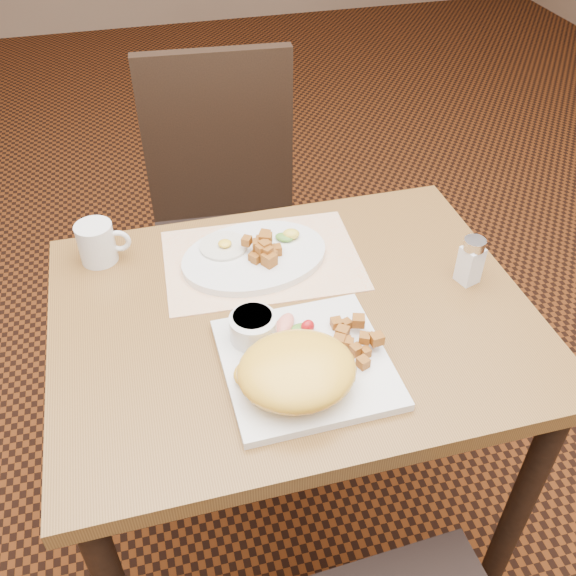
# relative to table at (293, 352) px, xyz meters

# --- Properties ---
(ground) EXTENTS (8.00, 8.00, 0.00)m
(ground) POSITION_rel_table_xyz_m (0.00, 0.00, -0.64)
(ground) COLOR black
(ground) RESTS_ON ground
(table) EXTENTS (0.90, 0.70, 0.75)m
(table) POSITION_rel_table_xyz_m (0.00, 0.00, 0.00)
(table) COLOR brown
(table) RESTS_ON ground
(chair_far) EXTENTS (0.45, 0.46, 0.97)m
(chair_far) POSITION_rel_table_xyz_m (-0.02, 0.67, -0.10)
(chair_far) COLOR black
(chair_far) RESTS_ON ground
(placemat) EXTENTS (0.41, 0.30, 0.00)m
(placemat) POSITION_rel_table_xyz_m (-0.02, 0.17, 0.11)
(placemat) COLOR white
(placemat) RESTS_ON table
(plate_square) EXTENTS (0.28, 0.28, 0.02)m
(plate_square) POSITION_rel_table_xyz_m (-0.02, -0.14, 0.12)
(plate_square) COLOR silver
(plate_square) RESTS_ON table
(plate_oval) EXTENTS (0.33, 0.27, 0.02)m
(plate_oval) POSITION_rel_table_xyz_m (-0.04, 0.17, 0.12)
(plate_oval) COLOR silver
(plate_oval) RESTS_ON placemat
(hollandaise_mound) EXTENTS (0.20, 0.17, 0.07)m
(hollandaise_mound) POSITION_rel_table_xyz_m (-0.05, -0.19, 0.16)
(hollandaise_mound) COLOR yellow
(hollandaise_mound) RESTS_ON plate_square
(ramekin) EXTENTS (0.08, 0.08, 0.05)m
(ramekin) POSITION_rel_table_xyz_m (-0.09, -0.06, 0.15)
(ramekin) COLOR silver
(ramekin) RESTS_ON plate_square
(garnish_sq) EXTENTS (0.08, 0.07, 0.03)m
(garnish_sq) POSITION_rel_table_xyz_m (-0.02, -0.06, 0.14)
(garnish_sq) COLOR #387223
(garnish_sq) RESTS_ON plate_square
(fried_egg) EXTENTS (0.10, 0.10, 0.02)m
(fried_egg) POSITION_rel_table_xyz_m (-0.09, 0.21, 0.13)
(fried_egg) COLOR white
(fried_egg) RESTS_ON plate_oval
(garnish_ov) EXTENTS (0.06, 0.05, 0.02)m
(garnish_ov) POSITION_rel_table_xyz_m (0.04, 0.20, 0.14)
(garnish_ov) COLOR #387223
(garnish_ov) RESTS_ON plate_oval
(salt_shaker) EXTENTS (0.05, 0.05, 0.10)m
(salt_shaker) POSITION_rel_table_xyz_m (0.36, 0.00, 0.16)
(salt_shaker) COLOR white
(salt_shaker) RESTS_ON table
(coffee_mug) EXTENTS (0.11, 0.08, 0.09)m
(coffee_mug) POSITION_rel_table_xyz_m (-0.34, 0.26, 0.15)
(coffee_mug) COLOR silver
(coffee_mug) RESTS_ON table
(home_fries_sq) EXTENTS (0.12, 0.13, 0.03)m
(home_fries_sq) POSITION_rel_table_xyz_m (0.07, -0.12, 0.14)
(home_fries_sq) COLOR #A05B19
(home_fries_sq) RESTS_ON plate_square
(home_fries_ov) EXTENTS (0.08, 0.10, 0.04)m
(home_fries_ov) POSITION_rel_table_xyz_m (-0.02, 0.16, 0.15)
(home_fries_ov) COLOR #A05B19
(home_fries_ov) RESTS_ON plate_oval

